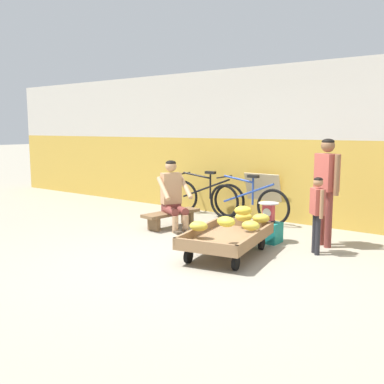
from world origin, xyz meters
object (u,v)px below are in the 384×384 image
(low_bench, at_px, (171,216))
(vendor_seated, at_px, (173,195))
(sign_board, at_px, (264,196))
(customer_child, at_px, (317,207))
(plastic_crate, at_px, (268,232))
(weighing_scale, at_px, (268,212))
(customer_adult, at_px, (326,180))
(bicycle_far_left, at_px, (248,202))
(banana_cart, at_px, (227,238))
(bicycle_near_left, at_px, (206,197))

(low_bench, distance_m, vendor_seated, 0.38)
(sign_board, xyz_separation_m, customer_child, (1.66, -1.64, 0.21))
(plastic_crate, relative_size, weighing_scale, 1.20)
(sign_board, bearing_deg, plastic_crate, -59.79)
(weighing_scale, relative_size, customer_adult, 0.20)
(plastic_crate, distance_m, weighing_scale, 0.30)
(bicycle_far_left, xyz_separation_m, customer_child, (1.79, -1.26, 0.29))
(bicycle_far_left, relative_size, customer_child, 1.61)
(vendor_seated, bearing_deg, customer_adult, 9.67)
(banana_cart, height_order, vendor_seated, vendor_seated)
(plastic_crate, relative_size, customer_child, 0.35)
(weighing_scale, bearing_deg, banana_cart, -95.14)
(low_bench, distance_m, plastic_crate, 1.79)
(low_bench, relative_size, bicycle_near_left, 0.68)
(customer_adult, bearing_deg, low_bench, -171.54)
(bicycle_near_left, bearing_deg, vendor_seated, -78.57)
(weighing_scale, height_order, sign_board, sign_board)
(bicycle_far_left, height_order, customer_adult, customer_adult)
(banana_cart, relative_size, plastic_crate, 4.37)
(customer_child, bearing_deg, low_bench, 178.16)
(plastic_crate, bearing_deg, low_bench, -177.12)
(bicycle_near_left, bearing_deg, banana_cart, -48.83)
(low_bench, bearing_deg, banana_cart, -27.66)
(bicycle_far_left, bearing_deg, sign_board, 70.11)
(banana_cart, height_order, customer_adult, customer_adult)
(low_bench, xyz_separation_m, customer_child, (2.59, -0.08, 0.44))
(plastic_crate, xyz_separation_m, sign_board, (-0.85, 1.46, 0.28))
(banana_cart, bearing_deg, customer_adult, 56.78)
(banana_cart, xyz_separation_m, customer_child, (0.89, 0.81, 0.40))
(bicycle_near_left, xyz_separation_m, sign_board, (1.13, 0.28, 0.08))
(banana_cart, distance_m, customer_child, 1.27)
(vendor_seated, xyz_separation_m, customer_adult, (2.46, 0.42, 0.38))
(vendor_seated, distance_m, customer_child, 2.52)
(weighing_scale, bearing_deg, vendor_seated, -175.65)
(sign_board, relative_size, customer_child, 0.84)
(low_bench, relative_size, vendor_seated, 0.99)
(banana_cart, height_order, bicycle_far_left, bicycle_far_left)
(vendor_seated, bearing_deg, banana_cart, -27.63)
(sign_board, distance_m, customer_child, 2.34)
(banana_cart, distance_m, bicycle_far_left, 2.26)
(low_bench, height_order, sign_board, sign_board)
(weighing_scale, bearing_deg, low_bench, -177.16)
(sign_board, bearing_deg, vendor_seated, -118.38)
(low_bench, bearing_deg, customer_adult, 8.46)
(weighing_scale, distance_m, customer_adult, 0.94)
(banana_cart, relative_size, customer_adult, 1.03)
(low_bench, xyz_separation_m, customer_adult, (2.53, 0.38, 0.75))
(banana_cart, distance_m, plastic_crate, 0.99)
(vendor_seated, xyz_separation_m, bicycle_far_left, (0.73, 1.22, -0.21))
(customer_adult, distance_m, customer_child, 0.56)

